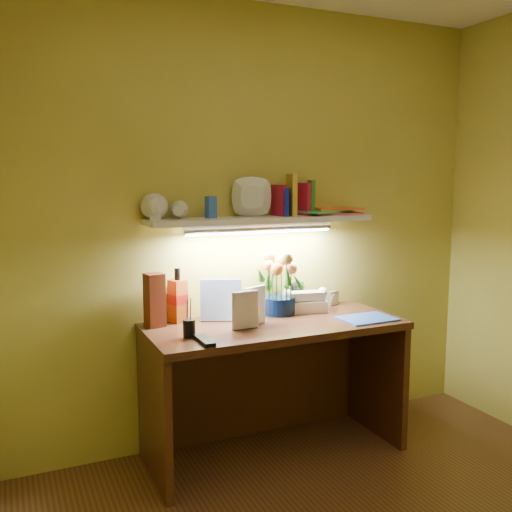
{
  "coord_description": "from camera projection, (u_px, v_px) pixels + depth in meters",
  "views": [
    {
      "loc": [
        -1.33,
        -1.51,
        1.54
      ],
      "look_at": [
        -0.05,
        1.35,
        1.1
      ],
      "focal_mm": 40.0,
      "sensor_mm": 36.0,
      "label": 1
    }
  ],
  "objects": [
    {
      "name": "art_card",
      "position": [
        221.0,
        300.0,
        3.14
      ],
      "size": [
        0.23,
        0.12,
        0.23
      ],
      "primitive_type": null,
      "rotation": [
        0.0,
        0.0,
        -0.37
      ],
      "color": "white",
      "rests_on": "desk"
    },
    {
      "name": "desk",
      "position": [
        275.0,
        389.0,
        3.15
      ],
      "size": [
        1.4,
        0.6,
        0.75
      ],
      "primitive_type": "cube",
      "color": "#3A1A10",
      "rests_on": "ground"
    },
    {
      "name": "desk_clock",
      "position": [
        332.0,
        298.0,
        3.52
      ],
      "size": [
        0.1,
        0.08,
        0.09
      ],
      "primitive_type": "cube",
      "rotation": [
        0.0,
        0.0,
        0.43
      ],
      "color": "silver",
      "rests_on": "desk"
    },
    {
      "name": "tv_remote",
      "position": [
        204.0,
        341.0,
        2.73
      ],
      "size": [
        0.05,
        0.18,
        0.02
      ],
      "primitive_type": "cube",
      "rotation": [
        0.0,
        0.0,
        0.01
      ],
      "color": "black",
      "rests_on": "desk"
    },
    {
      "name": "desk_book_b",
      "position": [
        245.0,
        308.0,
        2.99
      ],
      "size": [
        0.15,
        0.07,
        0.21
      ],
      "primitive_type": "imported",
      "rotation": [
        0.0,
        0.0,
        0.35
      ],
      "color": "white",
      "rests_on": "desk"
    },
    {
      "name": "desk_book_a",
      "position": [
        232.0,
        312.0,
        2.93
      ],
      "size": [
        0.15,
        0.02,
        0.2
      ],
      "primitive_type": "imported",
      "rotation": [
        0.0,
        0.0,
        0.0
      ],
      "color": "beige",
      "rests_on": "desk"
    },
    {
      "name": "whisky_box",
      "position": [
        155.0,
        300.0,
        3.0
      ],
      "size": [
        0.1,
        0.1,
        0.28
      ],
      "primitive_type": "cube",
      "rotation": [
        0.0,
        0.0,
        0.16
      ],
      "color": "#5B200E",
      "rests_on": "desk"
    },
    {
      "name": "flower_bouquet",
      "position": [
        279.0,
        284.0,
        3.28
      ],
      "size": [
        0.26,
        0.26,
        0.35
      ],
      "primitive_type": null,
      "rotation": [
        0.0,
        0.0,
        -0.19
      ],
      "color": "#05153A",
      "rests_on": "desk"
    },
    {
      "name": "pen_cup",
      "position": [
        189.0,
        322.0,
        2.81
      ],
      "size": [
        0.08,
        0.08,
        0.15
      ],
      "primitive_type": "cylinder",
      "rotation": [
        0.0,
        0.0,
        0.31
      ],
      "color": "black",
      "rests_on": "desk"
    },
    {
      "name": "blue_folder",
      "position": [
        367.0,
        318.0,
        3.17
      ],
      "size": [
        0.3,
        0.23,
        0.01
      ],
      "primitive_type": "cube",
      "rotation": [
        0.0,
        0.0,
        0.02
      ],
      "color": "blue",
      "rests_on": "desk"
    },
    {
      "name": "telephone",
      "position": [
        305.0,
        300.0,
        3.36
      ],
      "size": [
        0.26,
        0.21,
        0.14
      ],
      "primitive_type": null,
      "rotation": [
        0.0,
        0.0,
        -0.2
      ],
      "color": "#EDE0C5",
      "rests_on": "desk"
    },
    {
      "name": "wall_shelf",
      "position": [
        260.0,
        213.0,
        3.18
      ],
      "size": [
        1.31,
        0.33,
        0.27
      ],
      "color": "white",
      "rests_on": "ground"
    },
    {
      "name": "whisky_bottle",
      "position": [
        178.0,
        295.0,
        3.1
      ],
      "size": [
        0.1,
        0.1,
        0.3
      ],
      "primitive_type": null,
      "rotation": [
        0.0,
        0.0,
        0.38
      ],
      "color": "#AD430E",
      "rests_on": "desk"
    }
  ]
}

